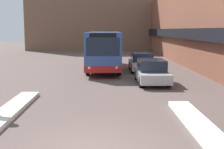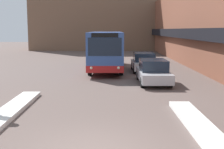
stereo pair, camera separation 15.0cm
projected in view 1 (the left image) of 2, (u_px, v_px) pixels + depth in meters
The scene contains 6 objects.
building_row_right at pixel (200, 24), 32.12m from camera, with size 5.50×60.00×7.87m.
building_backdrop_far at pixel (105, 8), 53.54m from camera, with size 26.00×8.00×14.33m.
snow_bank_right at pixel (202, 128), 10.53m from camera, with size 0.90×7.15×0.18m.
city_bus at pixel (104, 49), 26.51m from camera, with size 2.63×11.14×3.20m.
parked_car_front at pixel (152, 72), 19.78m from camera, with size 1.87×4.54×1.51m.
parked_car_middle at pixel (142, 62), 25.67m from camera, with size 1.92×4.31×1.50m.
Camera 1 is at (0.43, -8.40, 3.37)m, focal length 50.00 mm.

